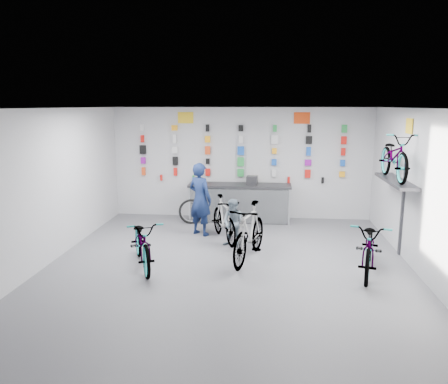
# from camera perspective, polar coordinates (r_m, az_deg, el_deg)

# --- Properties ---
(floor) EXTENTS (8.00, 8.00, 0.00)m
(floor) POSITION_cam_1_polar(r_m,az_deg,el_deg) (8.39, 0.45, -10.07)
(floor) COLOR #545459
(floor) RESTS_ON ground
(ceiling) EXTENTS (8.00, 8.00, 0.00)m
(ceiling) POSITION_cam_1_polar(r_m,az_deg,el_deg) (7.81, 0.48, 10.89)
(ceiling) COLOR white
(ceiling) RESTS_ON wall_back
(wall_back) EXTENTS (7.00, 0.00, 7.00)m
(wall_back) POSITION_cam_1_polar(r_m,az_deg,el_deg) (11.90, 2.21, 3.78)
(wall_back) COLOR #B9B9BC
(wall_back) RESTS_ON floor
(wall_front) EXTENTS (7.00, 0.00, 7.00)m
(wall_front) POSITION_cam_1_polar(r_m,az_deg,el_deg) (4.15, -4.65, -10.78)
(wall_front) COLOR #B9B9BC
(wall_front) RESTS_ON floor
(wall_left) EXTENTS (0.00, 8.00, 8.00)m
(wall_left) POSITION_cam_1_polar(r_m,az_deg,el_deg) (8.98, -22.38, 0.46)
(wall_left) COLOR #B9B9BC
(wall_left) RESTS_ON floor
(wall_right) EXTENTS (0.00, 8.00, 8.00)m
(wall_right) POSITION_cam_1_polar(r_m,az_deg,el_deg) (8.41, 24.95, -0.43)
(wall_right) COLOR #B9B9BC
(wall_right) RESTS_ON floor
(counter) EXTENTS (2.70, 0.66, 1.00)m
(counter) POSITION_cam_1_polar(r_m,az_deg,el_deg) (11.63, 2.04, -1.47)
(counter) COLOR black
(counter) RESTS_ON floor
(merch_wall) EXTENTS (5.56, 0.08, 1.55)m
(merch_wall) POSITION_cam_1_polar(r_m,az_deg,el_deg) (11.80, 2.41, 5.08)
(merch_wall) COLOR #DF4519
(merch_wall) RESTS_ON wall_back
(wall_bracket) EXTENTS (0.39, 1.90, 2.00)m
(wall_bracket) POSITION_cam_1_polar(r_m,az_deg,el_deg) (9.49, 21.61, 0.84)
(wall_bracket) COLOR #333338
(wall_bracket) RESTS_ON wall_right
(sign_left) EXTENTS (0.42, 0.02, 0.30)m
(sign_left) POSITION_cam_1_polar(r_m,az_deg,el_deg) (11.97, -5.04, 9.65)
(sign_left) COLOR yellow
(sign_left) RESTS_ON wall_back
(sign_right) EXTENTS (0.42, 0.02, 0.30)m
(sign_right) POSITION_cam_1_polar(r_m,az_deg,el_deg) (11.80, 10.14, 9.49)
(sign_right) COLOR #E14012
(sign_right) RESTS_ON wall_back
(sign_side) EXTENTS (0.02, 0.40, 0.30)m
(sign_side) POSITION_cam_1_polar(r_m,az_deg,el_deg) (9.41, 23.04, 7.94)
(sign_side) COLOR yellow
(sign_side) RESTS_ON wall_right
(bike_left) EXTENTS (1.33, 1.96, 0.98)m
(bike_left) POSITION_cam_1_polar(r_m,az_deg,el_deg) (8.51, -10.59, -6.46)
(bike_left) COLOR gray
(bike_left) RESTS_ON floor
(bike_center) EXTENTS (1.02, 2.00, 1.15)m
(bike_center) POSITION_cam_1_polar(r_m,az_deg,el_deg) (8.69, 3.34, -5.30)
(bike_center) COLOR gray
(bike_center) RESTS_ON floor
(bike_right) EXTENTS (1.14, 2.06, 1.03)m
(bike_right) POSITION_cam_1_polar(r_m,az_deg,el_deg) (8.49, 18.55, -6.74)
(bike_right) COLOR gray
(bike_right) RESTS_ON floor
(bike_service) EXTENTS (1.09, 1.76, 1.03)m
(bike_service) POSITION_cam_1_polar(r_m,az_deg,el_deg) (9.94, -0.01, -3.53)
(bike_service) COLOR gray
(bike_service) RESTS_ON floor
(bike_wall) EXTENTS (0.63, 1.80, 0.95)m
(bike_wall) POSITION_cam_1_polar(r_m,az_deg,el_deg) (9.39, 21.41, 4.39)
(bike_wall) COLOR gray
(bike_wall) RESTS_ON wall_bracket
(clerk) EXTENTS (0.76, 0.69, 1.74)m
(clerk) POSITION_cam_1_polar(r_m,az_deg,el_deg) (10.34, -3.14, -0.94)
(clerk) COLOR #111E45
(clerk) RESTS_ON floor
(customer) EXTENTS (0.62, 0.55, 1.06)m
(customer) POSITION_cam_1_polar(r_m,az_deg,el_deg) (9.51, 1.29, -4.09)
(customer) COLOR slate
(customer) RESTS_ON floor
(spare_wheel) EXTENTS (0.65, 0.22, 0.65)m
(spare_wheel) POSITION_cam_1_polar(r_m,az_deg,el_deg) (11.45, -4.35, -2.57)
(spare_wheel) COLOR black
(spare_wheel) RESTS_ON floor
(register) EXTENTS (0.30, 0.32, 0.22)m
(register) POSITION_cam_1_polar(r_m,az_deg,el_deg) (11.50, 3.68, 1.53)
(register) COLOR black
(register) RESTS_ON counter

